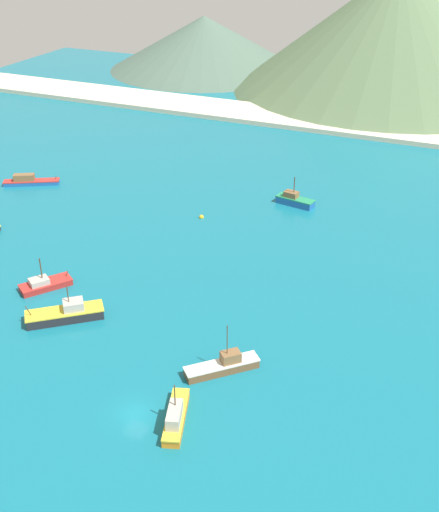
% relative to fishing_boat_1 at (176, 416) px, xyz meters
% --- Properties ---
extents(ground, '(260.00, 280.00, 0.50)m').
position_rel_fishing_boat_1_xyz_m(ground, '(-4.97, 29.54, -1.22)').
color(ground, '#146B7F').
extents(fishing_boat_1, '(4.64, 8.81, 5.37)m').
position_rel_fishing_boat_1_xyz_m(fishing_boat_1, '(0.00, 0.00, 0.00)').
color(fishing_boat_1, orange).
rests_on(fishing_boat_1, ground).
extents(fishing_boat_2, '(10.15, 9.12, 5.28)m').
position_rel_fishing_boat_1_xyz_m(fishing_boat_2, '(-23.22, 12.24, -0.01)').
color(fishing_boat_2, '#232328').
rests_on(fishing_boat_2, ground).
extents(fishing_boat_3, '(7.73, 3.68, 5.58)m').
position_rel_fishing_boat_1_xyz_m(fishing_boat_3, '(-6.18, 61.94, -0.03)').
color(fishing_boat_3, '#1E5BA8').
rests_on(fishing_boat_3, ground).
extents(fishing_boat_4, '(8.24, 8.15, 6.70)m').
position_rel_fishing_boat_1_xyz_m(fishing_boat_4, '(1.22, 10.51, -0.12)').
color(fishing_boat_4, brown).
rests_on(fishing_boat_4, ground).
extents(fishing_boat_7, '(10.83, 7.34, 2.25)m').
position_rel_fishing_boat_1_xyz_m(fishing_boat_7, '(-58.82, 49.88, -0.19)').
color(fishing_boat_7, '#1E5BA8').
rests_on(fishing_boat_7, ground).
extents(fishing_boat_9, '(6.75, 7.90, 5.13)m').
position_rel_fishing_boat_1_xyz_m(fishing_boat_9, '(-31.11, 17.85, -0.30)').
color(fishing_boat_9, red).
rests_on(fishing_boat_9, ground).
extents(buoy_0, '(0.86, 0.86, 0.86)m').
position_rel_fishing_boat_1_xyz_m(buoy_0, '(-19.95, 49.51, -0.82)').
color(buoy_0, gold).
rests_on(buoy_0, ground).
extents(beach_strip, '(247.00, 16.22, 1.20)m').
position_rel_fishing_boat_1_xyz_m(beach_strip, '(-4.97, 113.41, -0.37)').
color(beach_strip, beige).
rests_on(beach_strip, ground).
extents(hill_west, '(64.24, 64.24, 17.37)m').
position_rel_fishing_boat_1_xyz_m(hill_west, '(-69.48, 158.17, 7.71)').
color(hill_west, '#4C6656').
rests_on(hill_west, ground).
extents(hill_central, '(92.79, 92.79, 35.48)m').
position_rel_fishing_boat_1_xyz_m(hill_central, '(-6.28, 152.76, 16.77)').
color(hill_central, '#56704C').
rests_on(hill_central, ground).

